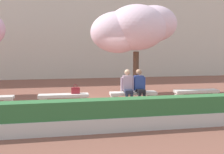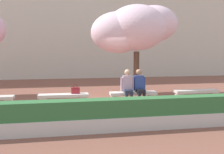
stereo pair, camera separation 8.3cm
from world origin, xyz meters
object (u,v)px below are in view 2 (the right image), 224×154
(stone_bench_near_east, at_px, (196,94))
(stone_bench_near_west, at_px, (64,98))
(stone_bench_center, at_px, (133,96))
(person_seated_right, at_px, (139,85))
(person_seated_left, at_px, (128,86))
(handbag, at_px, (75,90))
(cherry_tree_main, at_px, (135,28))

(stone_bench_near_east, bearing_deg, stone_bench_near_west, 180.00)
(stone_bench_center, distance_m, person_seated_right, 0.46)
(stone_bench_center, bearing_deg, stone_bench_near_east, -0.00)
(stone_bench_near_west, xyz_separation_m, person_seated_left, (2.32, -0.05, 0.40))
(stone_bench_near_west, xyz_separation_m, person_seated_right, (2.77, -0.05, 0.40))
(stone_bench_center, relative_size, person_seated_left, 1.36)
(stone_bench_center, relative_size, handbag, 5.19)
(stone_bench_near_west, height_order, handbag, handbag)
(person_seated_left, height_order, cherry_tree_main, cherry_tree_main)
(stone_bench_near_west, distance_m, cherry_tree_main, 4.63)
(stone_bench_center, height_order, person_seated_right, person_seated_right)
(handbag, xyz_separation_m, cherry_tree_main, (2.74, 2.09, 2.36))
(person_seated_left, bearing_deg, person_seated_right, -0.02)
(person_seated_right, height_order, handbag, person_seated_right)
(stone_bench_center, relative_size, stone_bench_near_east, 1.00)
(person_seated_right, height_order, cherry_tree_main, cherry_tree_main)
(stone_bench_near_west, relative_size, stone_bench_center, 1.00)
(stone_bench_near_west, height_order, stone_bench_near_east, same)
(handbag, distance_m, cherry_tree_main, 4.18)
(person_seated_right, bearing_deg, stone_bench_near_east, 1.32)
(stone_bench_near_east, relative_size, person_seated_right, 1.36)
(stone_bench_near_west, xyz_separation_m, handbag, (0.42, 0.02, 0.28))
(stone_bench_center, xyz_separation_m, person_seated_left, (-0.23, -0.05, 0.40))
(handbag, bearing_deg, person_seated_right, -1.90)
(stone_bench_near_west, xyz_separation_m, cherry_tree_main, (3.16, 2.11, 2.64))
(stone_bench_near_west, bearing_deg, handbag, 3.29)
(stone_bench_near_west, height_order, cherry_tree_main, cherry_tree_main)
(stone_bench_near_west, relative_size, stone_bench_near_east, 1.00)
(person_seated_left, distance_m, cherry_tree_main, 3.23)
(stone_bench_near_east, height_order, handbag, handbag)
(person_seated_left, xyz_separation_m, person_seated_right, (0.45, -0.00, 0.00))
(stone_bench_near_west, distance_m, person_seated_left, 2.36)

